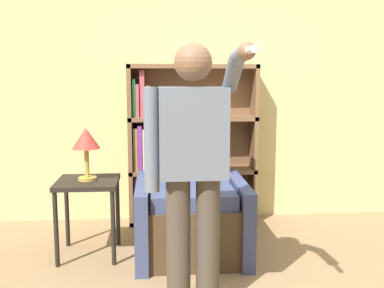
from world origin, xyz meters
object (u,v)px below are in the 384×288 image
side_table (88,192)px  table_lamp (86,141)px  armchair (190,207)px  bookcase (179,148)px  person_standing (193,162)px

side_table → table_lamp: table_lamp is taller
armchair → table_lamp: 1.01m
bookcase → person_standing: (-0.01, -1.75, 0.19)m
person_standing → side_table: (-0.77, 0.93, -0.42)m
bookcase → table_lamp: (-0.79, -0.82, 0.19)m
bookcase → table_lamp: bearing=-133.9°
bookcase → person_standing: bearing=-90.4°
armchair → person_standing: 1.12m
side_table → person_standing: bearing=-50.3°
armchair → side_table: bearing=-177.6°
bookcase → table_lamp: 1.15m
side_table → table_lamp: size_ratio=1.49×
person_standing → side_table: bearing=129.7°
person_standing → table_lamp: (-0.77, 0.93, 0.00)m
bookcase → armchair: (0.05, -0.78, -0.38)m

